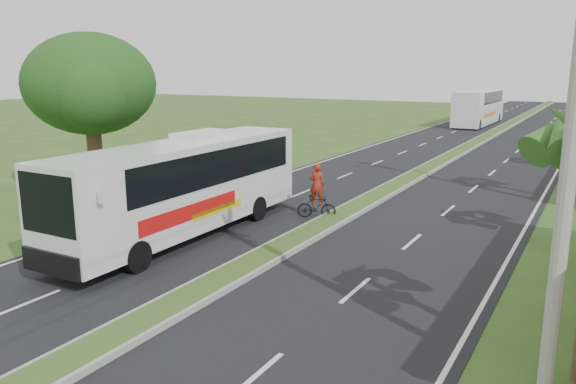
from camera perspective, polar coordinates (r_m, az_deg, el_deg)
The scene contains 9 objects.
ground at distance 13.63m, azimuth -16.12°, elevation -13.84°, with size 180.00×180.00×0.00m, color #2D4E1C.
road_asphalt at distance 30.33m, azimuth 11.86°, elevation 1.00°, with size 14.00×160.00×0.02m, color black.
median_strip at distance 30.31m, azimuth 11.86°, elevation 1.17°, with size 1.20×160.00×0.18m.
lane_edge_left at distance 32.94m, azimuth 0.71°, elevation 2.16°, with size 0.12×160.00×0.01m, color silver.
lane_edge_right at distance 29.06m, azimuth 24.50°, elevation -0.40°, with size 0.12×160.00×0.01m, color silver.
shade_tree at distance 27.99m, azimuth -19.58°, elevation 9.96°, with size 6.30×6.00×7.54m.
coach_bus_main at distance 20.15m, azimuth -10.33°, elevation 1.09°, with size 2.48×11.36×3.67m.
coach_bus_far at distance 62.86m, azimuth 18.85°, elevation 8.32°, with size 2.89×12.32×3.58m.
motorcyclist at distance 22.45m, azimuth 2.93°, elevation -0.61°, with size 1.60×0.98×2.25m.
Camera 1 is at (8.99, -8.35, 5.95)m, focal length 35.00 mm.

